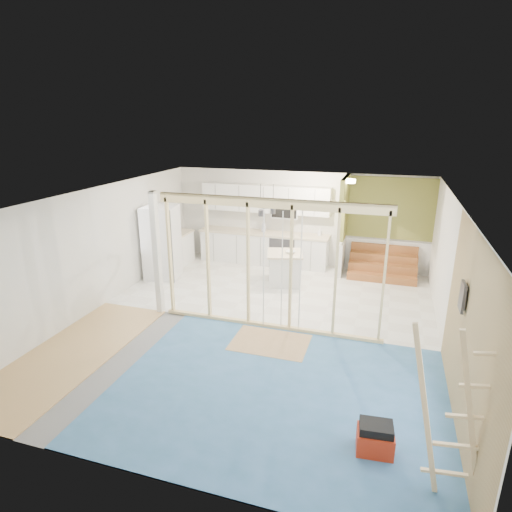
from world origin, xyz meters
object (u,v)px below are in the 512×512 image
(island, at_px, (285,269))
(fridge, at_px, (162,243))
(ladder, at_px, (454,416))
(toolbox, at_px, (375,439))

(island, bearing_deg, fridge, 173.51)
(island, bearing_deg, ladder, -75.43)
(fridge, bearing_deg, island, -1.96)
(fridge, xyz_separation_m, ladder, (6.26, -5.08, 0.08))
(ladder, bearing_deg, island, 126.17)
(toolbox, bearing_deg, island, 109.98)
(fridge, distance_m, ladder, 8.06)
(island, relative_size, toolbox, 2.19)
(ladder, bearing_deg, fridge, 147.46)
(island, xyz_separation_m, ladder, (3.16, -5.55, 0.61))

